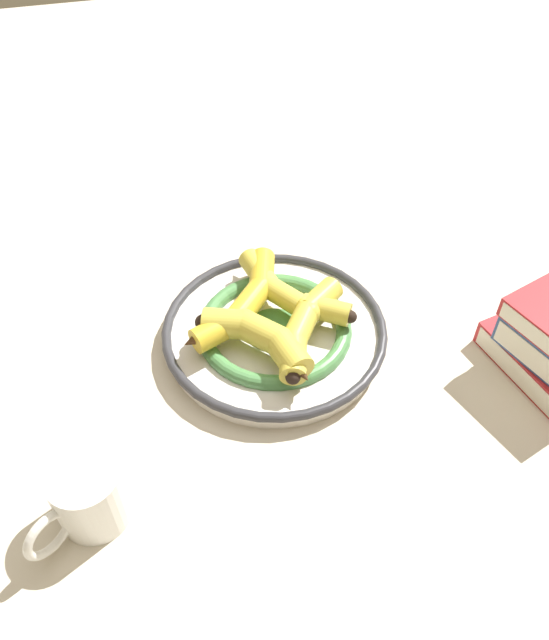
{
  "coord_description": "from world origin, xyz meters",
  "views": [
    {
      "loc": [
        0.55,
        -0.17,
        0.65
      ],
      "look_at": [
        -0.01,
        -0.02,
        0.04
      ],
      "focal_mm": 35.0,
      "sensor_mm": 36.0,
      "label": 1
    }
  ],
  "objects_px": {
    "coffee_mug": "(87,496)",
    "banana_a": "(306,325)",
    "decorative_bowl": "(274,331)",
    "banana_c": "(242,302)",
    "banana_b": "(261,338)",
    "banana_d": "(287,291)"
  },
  "relations": [
    {
      "from": "coffee_mug",
      "to": "banana_a",
      "type": "bearing_deg",
      "value": 171.37
    },
    {
      "from": "decorative_bowl",
      "to": "coffee_mug",
      "type": "bearing_deg",
      "value": -52.54
    },
    {
      "from": "banana_a",
      "to": "coffee_mug",
      "type": "bearing_deg",
      "value": -24.6
    },
    {
      "from": "banana_c",
      "to": "coffee_mug",
      "type": "height_order",
      "value": "coffee_mug"
    },
    {
      "from": "banana_b",
      "to": "coffee_mug",
      "type": "relative_size",
      "value": 1.39
    },
    {
      "from": "coffee_mug",
      "to": "decorative_bowl",
      "type": "bearing_deg",
      "value": 178.95
    },
    {
      "from": "banana_b",
      "to": "banana_d",
      "type": "relative_size",
      "value": 0.82
    },
    {
      "from": "banana_a",
      "to": "decorative_bowl",
      "type": "bearing_deg",
      "value": -95.13
    },
    {
      "from": "decorative_bowl",
      "to": "banana_d",
      "type": "distance_m",
      "value": 0.06
    },
    {
      "from": "banana_a",
      "to": "banana_c",
      "type": "bearing_deg",
      "value": -96.37
    },
    {
      "from": "banana_b",
      "to": "banana_c",
      "type": "xyz_separation_m",
      "value": [
        -0.07,
        -0.01,
        -0.0
      ]
    },
    {
      "from": "banana_a",
      "to": "coffee_mug",
      "type": "height_order",
      "value": "coffee_mug"
    },
    {
      "from": "banana_c",
      "to": "banana_d",
      "type": "distance_m",
      "value": 0.07
    },
    {
      "from": "banana_b",
      "to": "banana_d",
      "type": "distance_m",
      "value": 0.1
    },
    {
      "from": "banana_a",
      "to": "banana_c",
      "type": "relative_size",
      "value": 1.02
    },
    {
      "from": "banana_a",
      "to": "banana_c",
      "type": "height_order",
      "value": "same"
    },
    {
      "from": "decorative_bowl",
      "to": "banana_a",
      "type": "height_order",
      "value": "banana_a"
    },
    {
      "from": "banana_d",
      "to": "coffee_mug",
      "type": "height_order",
      "value": "coffee_mug"
    },
    {
      "from": "decorative_bowl",
      "to": "coffee_mug",
      "type": "distance_m",
      "value": 0.33
    },
    {
      "from": "banana_c",
      "to": "coffee_mug",
      "type": "bearing_deg",
      "value": 178.92
    },
    {
      "from": "decorative_bowl",
      "to": "banana_d",
      "type": "height_order",
      "value": "banana_d"
    },
    {
      "from": "banana_c",
      "to": "banana_b",
      "type": "bearing_deg",
      "value": -131.76
    }
  ]
}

